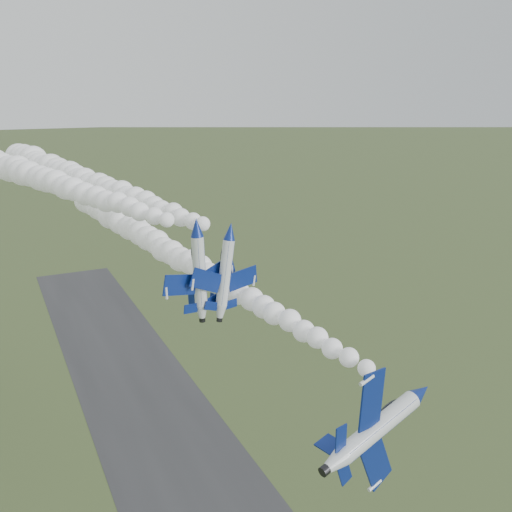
{
  "coord_description": "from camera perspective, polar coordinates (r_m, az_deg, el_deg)",
  "views": [
    {
      "loc": [
        -24.26,
        -39.54,
        61.3
      ],
      "look_at": [
        3.21,
        17.67,
        42.87
      ],
      "focal_mm": 40.0,
      "sensor_mm": 36.0,
      "label": 1
    }
  ],
  "objects": [
    {
      "name": "smoke_trail_jet_lead",
      "position": [
        81.43,
        -7.07,
        -0.4
      ],
      "size": [
        22.39,
        70.93,
        4.6
      ],
      "primitive_type": null,
      "rotation": [
        0.0,
        0.0,
        0.25
      ],
      "color": "white"
    },
    {
      "name": "jet_pair_left",
      "position": [
        63.41,
        -5.9,
        2.89
      ],
      "size": [
        10.49,
        12.1,
        3.09
      ],
      "rotation": [
        0.0,
        -0.04,
        0.34
      ],
      "color": "silver"
    },
    {
      "name": "smoke_trail_jet_pair_right",
      "position": [
        94.98,
        -16.32,
        7.1
      ],
      "size": [
        23.26,
        65.05,
        5.31
      ],
      "primitive_type": null,
      "rotation": [
        0.0,
        0.0,
        0.28
      ],
      "color": "white"
    },
    {
      "name": "jet_lead",
      "position": [
        55.28,
        16.22,
        -13.02
      ],
      "size": [
        5.29,
        14.11,
        11.59
      ],
      "rotation": [
        0.0,
        1.39,
        0.25
      ],
      "color": "silver"
    },
    {
      "name": "jet_pair_right",
      "position": [
        65.32,
        -2.55,
        2.48
      ],
      "size": [
        9.86,
        11.65,
        3.21
      ],
      "rotation": [
        0.0,
        0.17,
        0.28
      ],
      "color": "silver"
    },
    {
      "name": "runway",
      "position": [
        95.81,
        -5.38,
        -23.65
      ],
      "size": [
        24.0,
        260.0,
        0.04
      ],
      "primitive_type": "cube",
      "color": "#2D2D2F",
      "rests_on": "ground"
    },
    {
      "name": "smoke_trail_jet_pair_left",
      "position": [
        95.68,
        -21.84,
        7.64
      ],
      "size": [
        29.54,
        70.32,
        5.39
      ],
      "primitive_type": null,
      "rotation": [
        0.0,
        0.0,
        0.34
      ],
      "color": "white"
    }
  ]
}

